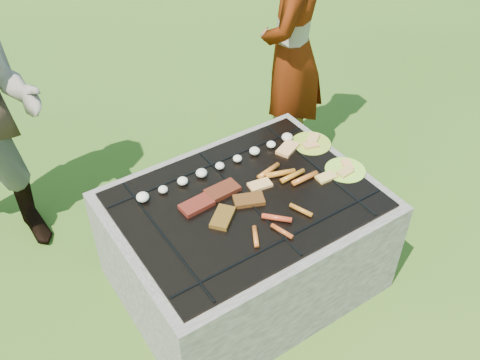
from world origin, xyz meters
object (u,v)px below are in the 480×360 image
(plate_far, at_px, (311,144))
(plate_near, at_px, (345,170))
(fire_pit, at_px, (245,245))
(cook, at_px, (293,53))

(plate_far, bearing_deg, plate_near, -90.23)
(fire_pit, distance_m, plate_far, 0.67)
(plate_far, bearing_deg, cook, 62.69)
(plate_near, bearing_deg, cook, 70.93)
(fire_pit, height_order, plate_near, plate_near)
(plate_far, relative_size, cook, 0.17)
(fire_pit, bearing_deg, plate_near, -10.59)
(plate_far, xyz_separation_m, cook, (0.29, 0.56, 0.23))
(plate_far, bearing_deg, fire_pit, -162.61)
(plate_near, relative_size, cook, 0.16)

